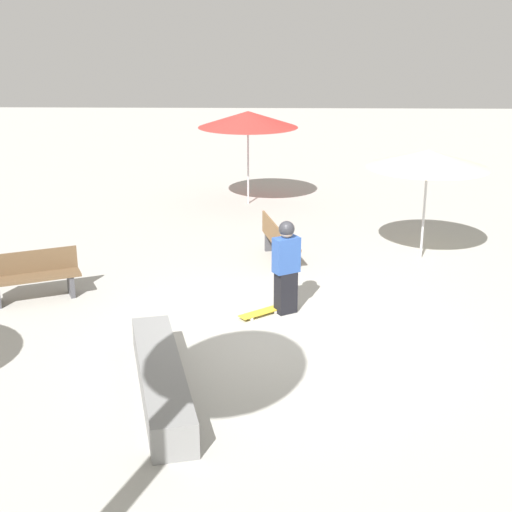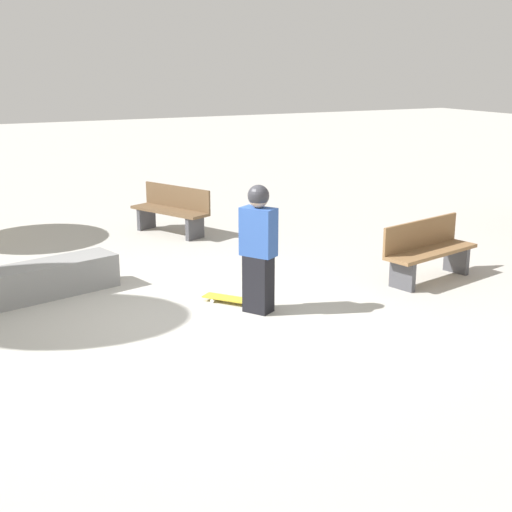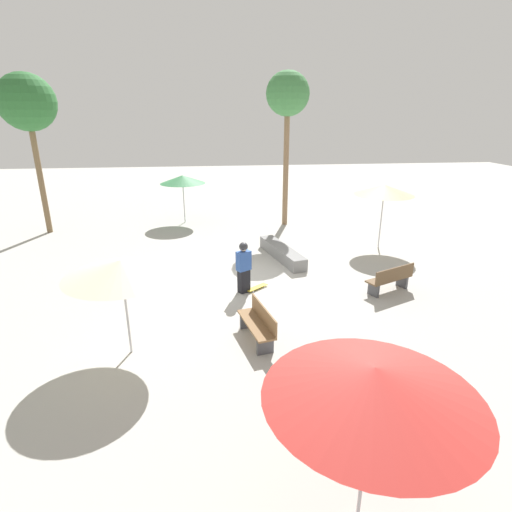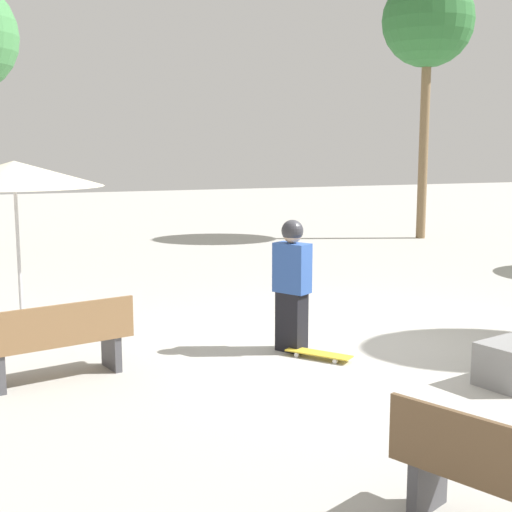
# 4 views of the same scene
# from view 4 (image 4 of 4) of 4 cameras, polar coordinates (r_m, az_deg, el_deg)

# --- Properties ---
(ground_plane) EXTENTS (60.00, 60.00, 0.00)m
(ground_plane) POSITION_cam_4_polar(r_m,az_deg,el_deg) (9.10, 8.37, -7.00)
(ground_plane) COLOR #B2AFA8
(skater_main) EXTENTS (0.42, 0.49, 1.60)m
(skater_main) POSITION_cam_4_polar(r_m,az_deg,el_deg) (8.55, 2.90, -2.00)
(skater_main) COLOR black
(skater_main) RESTS_ON ground_plane
(skateboard) EXTENTS (0.65, 0.75, 0.07)m
(skateboard) POSITION_cam_4_polar(r_m,az_deg,el_deg) (8.45, 5.04, -7.79)
(skateboard) COLOR gold
(skateboard) RESTS_ON ground_plane
(bench_far) EXTENTS (1.66, 0.79, 0.85)m
(bench_far) POSITION_cam_4_polar(r_m,az_deg,el_deg) (7.85, -15.59, -6.60)
(bench_far) COLOR #47474C
(bench_far) RESTS_ON ground_plane
(shade_umbrella_cream) EXTENTS (2.46, 2.46, 2.26)m
(shade_umbrella_cream) POSITION_cam_4_polar(r_m,az_deg,el_deg) (10.53, -18.77, 6.24)
(shade_umbrella_cream) COLOR #B7B7BC
(shade_umbrella_cream) RESTS_ON ground_plane
(palm_tree_far_back) EXTENTS (2.35, 2.35, 6.77)m
(palm_tree_far_back) POSITION_cam_4_polar(r_m,az_deg,el_deg) (19.63, 13.60, 17.64)
(palm_tree_far_back) COLOR brown
(palm_tree_far_back) RESTS_ON ground_plane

